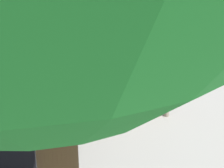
# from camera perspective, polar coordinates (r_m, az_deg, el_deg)

# --- Properties ---
(ground_plane) EXTENTS (80.00, 80.00, 0.00)m
(ground_plane) POSITION_cam_1_polar(r_m,az_deg,el_deg) (8.15, -11.12, -5.72)
(ground_plane) COLOR #2D2D33
(sidewalk_slab) EXTENTS (5.00, 32.00, 0.15)m
(sidewalk_slab) POSITION_cam_1_polar(r_m,az_deg,el_deg) (7.74, 14.30, -6.57)
(sidewalk_slab) COLOR #9E998E
(sidewalk_slab) RESTS_ON ground
(parking_meter_near) EXTENTS (0.14, 0.18, 1.52)m
(parking_meter_near) POSITION_cam_1_polar(r_m,az_deg,el_deg) (7.01, -2.43, 1.13)
(parking_meter_near) COLOR gray
(parking_meter_near) RESTS_ON sidewalk_slab
(parking_meter_far) EXTENTS (0.14, 0.18, 1.52)m
(parking_meter_far) POSITION_cam_1_polar(r_m,az_deg,el_deg) (11.64, 2.01, 7.20)
(parking_meter_far) COLOR gray
(parking_meter_far) RESTS_ON sidewalk_slab
(pedestrian_in_red) EXTENTS (0.35, 0.34, 1.72)m
(pedestrian_in_red) POSITION_cam_1_polar(r_m,az_deg,el_deg) (7.40, 9.96, 1.38)
(pedestrian_in_red) COLOR #383D47
(pedestrian_in_red) RESTS_ON sidewalk_slab
(pedestrian_in_green) EXTENTS (0.36, 0.34, 1.68)m
(pedestrian_in_green) POSITION_cam_1_polar(r_m,az_deg,el_deg) (6.94, 12.16, -0.02)
(pedestrian_in_green) COLOR #726656
(pedestrian_in_green) RESTS_ON sidewalk_slab
(pedestrian_in_yellow) EXTENTS (0.34, 0.34, 1.63)m
(pedestrian_in_yellow) POSITION_cam_1_polar(r_m,az_deg,el_deg) (6.61, 1.00, -0.73)
(pedestrian_in_yellow) COLOR beige
(pedestrian_in_yellow) RESTS_ON sidewalk_slab
(pedestrian_in_white) EXTENTS (0.34, 0.35, 1.71)m
(pedestrian_in_white) POSITION_cam_1_polar(r_m,az_deg,el_deg) (7.86, 0.63, 2.41)
(pedestrian_in_white) COLOR #726656
(pedestrian_in_white) RESTS_ON sidewalk_slab
(parked_van) EXTENTS (2.18, 5.22, 2.15)m
(parked_van) POSITION_cam_1_polar(r_m,az_deg,el_deg) (6.88, -15.81, -0.01)
(parked_van) COLOR black
(parked_van) RESTS_ON ground
(parked_sedan_ahead) EXTENTS (2.00, 4.43, 1.65)m
(parked_sedan_ahead) POSITION_cam_1_polar(r_m,az_deg,el_deg) (13.27, -4.72, 6.38)
(parked_sedan_ahead) COLOR maroon
(parked_sedan_ahead) RESTS_ON ground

